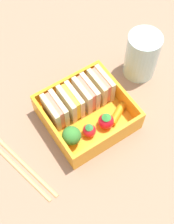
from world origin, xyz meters
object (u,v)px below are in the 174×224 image
object	(u,v)px
strawberry_left	(106,121)
carrot_stick_far_left	(117,114)
broccoli_floret	(72,136)
sandwich_center_left	(71,102)
chopstick_pair	(15,161)
sandwich_left	(55,111)
sandwich_center_right	(101,85)
sandwich_center	(86,94)
strawberry_far_left	(89,130)
drinking_glass	(142,55)

from	to	relation	value
strawberry_left	carrot_stick_far_left	xyz separation A→B (cm)	(2.99, 0.42, -0.87)
broccoli_floret	sandwich_center_left	bearing A→B (deg)	59.09
sandwich_center_left	chopstick_pair	distance (cm)	14.64
sandwich_left	sandwich_center_right	xyz separation A→B (cm)	(10.09, 0.00, 0.00)
sandwich_left	sandwich_center	size ratio (longest dim) A/B	1.00
sandwich_center_left	strawberry_left	world-z (taller)	sandwich_center_left
sandwich_left	strawberry_far_left	world-z (taller)	sandwich_left
sandwich_center_left	drinking_glass	size ratio (longest dim) A/B	0.58
sandwich_center	strawberry_left	world-z (taller)	sandwich_center
sandwich_center_left	strawberry_left	xyz separation A→B (cm)	(3.52, -6.43, -1.07)
sandwich_center	sandwich_center_right	size ratio (longest dim) A/B	1.00
sandwich_center_right	drinking_glass	world-z (taller)	drinking_glass
strawberry_left	sandwich_center	bearing A→B (deg)	91.42
sandwich_center	chopstick_pair	bearing A→B (deg)	-169.60
chopstick_pair	drinking_glass	world-z (taller)	drinking_glass
sandwich_left	broccoli_floret	size ratio (longest dim) A/B	1.34
sandwich_center_right	broccoli_floret	size ratio (longest dim) A/B	1.34
carrot_stick_far_left	chopstick_pair	xyz separation A→B (cm)	(-20.37, 2.85, -1.56)
sandwich_center_left	sandwich_center	size ratio (longest dim) A/B	1.00
strawberry_far_left	carrot_stick_far_left	xyz separation A→B (cm)	(6.54, 0.21, -0.64)
strawberry_left	drinking_glass	bearing A→B (deg)	27.91
sandwich_center_right	strawberry_far_left	distance (cm)	9.28
broccoli_floret	drinking_glass	bearing A→B (deg)	17.89
carrot_stick_far_left	drinking_glass	distance (cm)	12.96
drinking_glass	sandwich_center_right	bearing A→B (deg)	-175.76
sandwich_center_right	strawberry_left	bearing A→B (deg)	-116.49
sandwich_center_right	chopstick_pair	size ratio (longest dim) A/B	0.29
sandwich_left	strawberry_left	xyz separation A→B (cm)	(6.89, -6.43, -1.07)
sandwich_center_right	strawberry_left	world-z (taller)	sandwich_center_right
strawberry_left	broccoli_floret	bearing A→B (deg)	175.66
carrot_stick_far_left	chopstick_pair	world-z (taller)	carrot_stick_far_left
sandwich_center	sandwich_center_left	bearing A→B (deg)	180.00
sandwich_center_left	strawberry_far_left	world-z (taller)	sandwich_center_left
drinking_glass	broccoli_floret	bearing A→B (deg)	-162.11
sandwich_center_left	broccoli_floret	world-z (taller)	sandwich_center_left
sandwich_center_right	strawberry_left	distance (cm)	7.26
sandwich_left	carrot_stick_far_left	size ratio (longest dim) A/B	1.23
sandwich_center_left	sandwich_center	world-z (taller)	same
sandwich_left	strawberry_left	size ratio (longest dim) A/B	1.65
broccoli_floret	drinking_glass	size ratio (longest dim) A/B	0.43
broccoli_floret	strawberry_left	xyz separation A→B (cm)	(7.05, -0.53, -0.95)
sandwich_left	strawberry_left	distance (cm)	9.48
sandwich_center	drinking_glass	xyz separation A→B (cm)	(13.75, 0.77, 1.15)
sandwich_center_left	sandwich_center_right	world-z (taller)	same
chopstick_pair	drinking_glass	bearing A→B (deg)	7.23
strawberry_left	sandwich_center_left	bearing A→B (deg)	118.72
sandwich_center	carrot_stick_far_left	distance (cm)	7.05
sandwich_center	carrot_stick_far_left	world-z (taller)	sandwich_center
broccoli_floret	sandwich_center	bearing A→B (deg)	40.54
sandwich_center_left	strawberry_far_left	size ratio (longest dim) A/B	1.91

